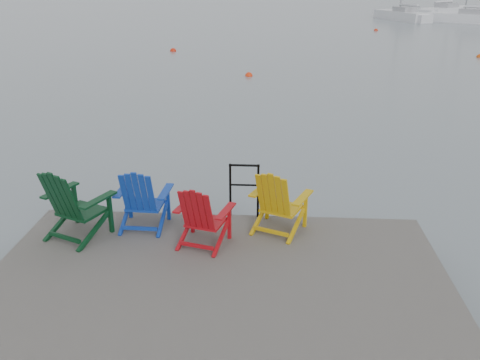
# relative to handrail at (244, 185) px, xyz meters

# --- Properties ---
(ground) EXTENTS (400.00, 400.00, 0.00)m
(ground) POSITION_rel_handrail_xyz_m (-0.25, -2.45, -1.04)
(ground) COLOR slate
(ground) RESTS_ON ground
(dock) EXTENTS (6.00, 5.00, 1.40)m
(dock) POSITION_rel_handrail_xyz_m (-0.25, -2.45, -0.69)
(dock) COLOR #322E2C
(dock) RESTS_ON ground
(handrail) EXTENTS (0.48, 0.04, 0.90)m
(handrail) POSITION_rel_handrail_xyz_m (0.00, 0.00, 0.00)
(handrail) COLOR black
(handrail) RESTS_ON dock
(chair_green) EXTENTS (1.08, 1.03, 1.10)m
(chair_green) POSITION_rel_handrail_xyz_m (-2.44, -0.84, 0.02)
(chair_green) COLOR black
(chair_green) RESTS_ON dock
(chair_blue) EXTENTS (0.82, 0.76, 0.99)m
(chair_blue) POSITION_rel_handrail_xyz_m (-1.52, -0.48, -0.04)
(chair_blue) COLOR #0F35A0
(chair_blue) RESTS_ON dock
(chair_red) EXTENTS (0.88, 0.83, 0.94)m
(chair_red) POSITION_rel_handrail_xyz_m (-0.55, -0.96, -0.07)
(chair_red) COLOR #AA0C14
(chair_red) RESTS_ON dock
(chair_yellow) EXTENTS (0.98, 0.94, 1.01)m
(chair_yellow) POSITION_rel_handrail_xyz_m (0.53, -0.47, -0.03)
(chair_yellow) COLOR #CC9E0B
(chair_yellow) RESTS_ON dock
(sailboat_near) EXTENTS (4.27, 7.18, 9.86)m
(sailboat_near) POSITION_rel_handrail_xyz_m (12.91, 45.31, -0.69)
(sailboat_near) COLOR white
(sailboat_near) RESTS_ON ground
(sailboat_mid) EXTENTS (7.68, 7.65, 11.85)m
(sailboat_mid) POSITION_rel_handrail_xyz_m (19.56, 52.45, -0.69)
(sailboat_mid) COLOR white
(sailboat_mid) RESTS_ON ground
(sailboat_far) EXTENTS (7.00, 5.83, 10.21)m
(sailboat_far) POSITION_rel_handrail_xyz_m (18.20, 42.28, -0.69)
(sailboat_far) COLOR white
(sailboat_far) RESTS_ON ground
(buoy_a) EXTENTS (0.33, 0.33, 0.33)m
(buoy_a) POSITION_rel_handrail_xyz_m (-0.60, 14.90, -1.04)
(buoy_a) COLOR red
(buoy_a) RESTS_ON ground
(buoy_b) EXTENTS (0.36, 0.36, 0.36)m
(buoy_b) POSITION_rel_handrail_xyz_m (-5.33, 22.35, -1.04)
(buoy_b) COLOR red
(buoy_b) RESTS_ON ground
(buoy_c) EXTENTS (0.34, 0.34, 0.34)m
(buoy_c) POSITION_rel_handrail_xyz_m (11.53, 21.10, -1.04)
(buoy_c) COLOR #D54B0C
(buoy_c) RESTS_ON ground
(buoy_d) EXTENTS (0.32, 0.32, 0.32)m
(buoy_d) POSITION_rel_handrail_xyz_m (8.55, 34.84, -1.04)
(buoy_d) COLOR red
(buoy_d) RESTS_ON ground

